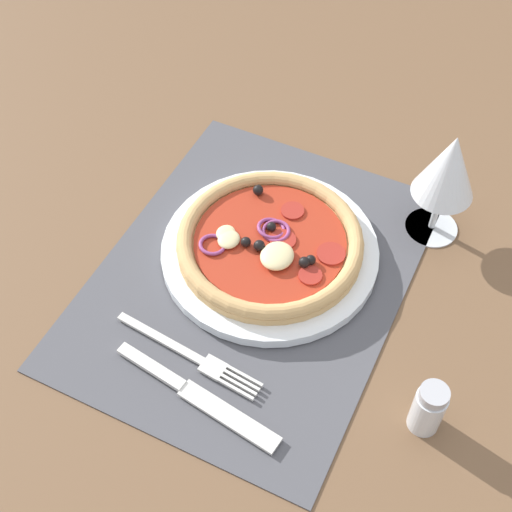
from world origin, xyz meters
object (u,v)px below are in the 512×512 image
object	(u,v)px
plate	(270,251)
fork	(195,357)
knife	(197,396)
pepper_shaker	(428,408)
wine_glass	(448,170)
pizza	(270,242)

from	to	relation	value
plate	fork	bearing A→B (deg)	-4.24
knife	pepper_shaker	distance (cm)	23.09
knife	fork	bearing A→B (deg)	130.41
knife	wine_glass	xyz separation A→B (cm)	(-32.89, 14.69, 9.42)
wine_glass	pepper_shaker	world-z (taller)	wine_glass
knife	wine_glass	bearing A→B (deg)	74.01
knife	wine_glass	world-z (taller)	wine_glass
fork	wine_glass	distance (cm)	35.00
plate	pepper_shaker	distance (cm)	26.19
pizza	wine_glass	size ratio (longest dim) A/B	1.46
pizza	fork	bearing A→B (deg)	-4.27
wine_glass	pepper_shaker	xyz separation A→B (cm)	(25.33, 6.97, -6.82)
plate	pizza	xyz separation A→B (cm)	(0.03, 0.01, 1.77)
plate	pepper_shaker	bearing A→B (deg)	61.35
knife	pepper_shaker	bearing A→B (deg)	27.30
fork	wine_glass	xyz separation A→B (cm)	(-29.02, 17.14, 9.46)
knife	wine_glass	size ratio (longest dim) A/B	1.34
plate	wine_glass	world-z (taller)	wine_glass
plate	pizza	size ratio (longest dim) A/B	1.18
pizza	knife	size ratio (longest dim) A/B	1.09
pizza	fork	distance (cm)	16.37
fork	knife	xyz separation A→B (cm)	(3.87, 2.45, 0.03)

